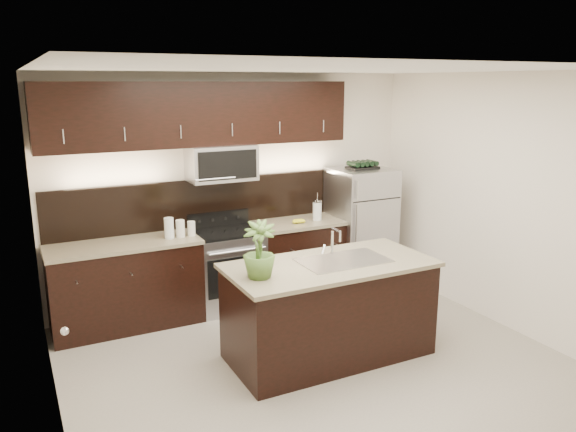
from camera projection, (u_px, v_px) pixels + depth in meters
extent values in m
plane|color=gray|center=(317.00, 364.00, 5.30)|extent=(4.50, 4.50, 0.00)
cube|color=silver|center=(236.00, 188.00, 6.72)|extent=(4.50, 0.02, 2.70)
cube|color=silver|center=(491.00, 303.00, 3.25)|extent=(4.50, 0.02, 2.70)
cube|color=silver|center=(46.00, 261.00, 4.00)|extent=(0.02, 4.00, 2.70)
cube|color=silver|center=(503.00, 202.00, 5.97)|extent=(0.02, 4.00, 2.70)
cube|color=white|center=(321.00, 69.00, 4.67)|extent=(4.50, 4.00, 0.02)
cube|color=silver|center=(65.00, 351.00, 3.39)|extent=(0.04, 0.80, 2.02)
sphere|color=silver|center=(65.00, 331.00, 3.69)|extent=(0.06, 0.06, 0.06)
cube|color=black|center=(37.00, 201.00, 4.59)|extent=(0.01, 0.32, 0.46)
cube|color=white|center=(37.00, 200.00, 4.59)|extent=(0.00, 0.24, 0.36)
cube|color=black|center=(126.00, 286.00, 6.04)|extent=(1.57, 0.62, 0.90)
cube|color=black|center=(300.00, 259.00, 6.97)|extent=(1.16, 0.62, 0.90)
cube|color=#B2B2B7|center=(228.00, 270.00, 6.55)|extent=(0.76, 0.62, 0.90)
cube|color=black|center=(227.00, 232.00, 6.44)|extent=(0.76, 0.60, 0.03)
cube|color=tan|center=(123.00, 244.00, 5.93)|extent=(1.59, 0.65, 0.04)
cube|color=tan|center=(300.00, 222.00, 6.86)|extent=(1.18, 0.65, 0.04)
cube|color=black|center=(201.00, 203.00, 6.54)|extent=(3.49, 0.02, 0.56)
cube|color=#B2B2B7|center=(221.00, 163.00, 6.36)|extent=(0.76, 0.40, 0.40)
cube|color=black|center=(201.00, 114.00, 6.17)|extent=(3.49, 0.33, 0.70)
cube|color=black|center=(329.00, 312.00, 5.38)|extent=(1.90, 0.90, 0.90)
cube|color=tan|center=(330.00, 265.00, 5.27)|extent=(1.96, 0.96, 0.04)
cube|color=silver|center=(343.00, 260.00, 5.33)|extent=(0.84, 0.50, 0.01)
cylinder|color=silver|center=(332.00, 243.00, 5.48)|extent=(0.03, 0.03, 0.24)
cylinder|color=silver|center=(336.00, 230.00, 5.39)|extent=(0.02, 0.14, 0.02)
cylinder|color=silver|center=(340.00, 237.00, 5.34)|extent=(0.02, 0.02, 0.10)
cube|color=#B2B2B7|center=(361.00, 228.00, 7.22)|extent=(0.74, 0.67, 1.53)
cube|color=black|center=(362.00, 168.00, 7.04)|extent=(0.38, 0.23, 0.03)
cylinder|color=black|center=(353.00, 165.00, 6.96)|extent=(0.06, 0.22, 0.06)
cylinder|color=black|center=(358.00, 164.00, 6.99)|extent=(0.06, 0.22, 0.06)
cylinder|color=black|center=(363.00, 164.00, 7.02)|extent=(0.06, 0.22, 0.06)
cylinder|color=black|center=(367.00, 164.00, 7.06)|extent=(0.06, 0.22, 0.06)
cylinder|color=black|center=(372.00, 163.00, 7.09)|extent=(0.06, 0.22, 0.06)
imported|color=#446528|center=(259.00, 250.00, 4.82)|extent=(0.37, 0.37, 0.50)
cylinder|color=silver|center=(169.00, 228.00, 6.07)|extent=(0.10, 0.10, 0.23)
cylinder|color=silver|center=(180.00, 228.00, 6.12)|extent=(0.09, 0.09, 0.19)
cylinder|color=silver|center=(191.00, 229.00, 6.18)|extent=(0.09, 0.09, 0.16)
cylinder|color=silver|center=(317.00, 211.00, 6.88)|extent=(0.11, 0.11, 0.22)
cylinder|color=silver|center=(317.00, 201.00, 6.85)|extent=(0.11, 0.11, 0.02)
cylinder|color=silver|center=(317.00, 197.00, 6.84)|extent=(0.01, 0.01, 0.09)
ellipsoid|color=yellow|center=(295.00, 221.00, 6.73)|extent=(0.18, 0.15, 0.05)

